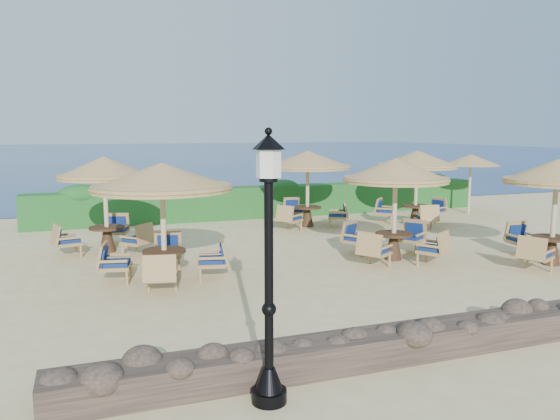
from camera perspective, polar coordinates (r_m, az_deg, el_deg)
The scene contains 12 objects.
ground at distance 14.93m, azimuth 8.06°, elevation -4.73°, with size 120.00×120.00×0.00m, color beige.
sea at distance 83.19m, azimuth -15.10°, elevation 5.73°, with size 160.00×160.00×0.00m, color navy.
hedge at distance 21.35m, azimuth -0.93°, elevation 0.92°, with size 18.00×0.90×1.20m, color #184C1E.
stone_wall at distance 10.03m, azimuth 25.10°, elevation -10.68°, with size 15.00×0.65×0.44m, color brown.
lamp_post at distance 6.63m, azimuth -1.17°, elevation -7.43°, with size 0.44×0.44×3.31m.
extra_parasol at distance 23.26m, azimuth 19.33°, elevation 4.95°, with size 2.30×2.30×2.41m.
cafe_set_0 at distance 12.27m, azimuth -12.18°, elevation 1.32°, with size 3.10×3.10×2.65m.
cafe_set_1 at distance 14.34m, azimuth 11.94°, elevation 1.95°, with size 2.73×2.73×2.65m.
cafe_set_2 at distance 15.13m, azimuth 26.85°, elevation 1.71°, with size 2.77×2.69×2.65m.
cafe_set_3 at distance 15.70m, azimuth -17.83°, elevation 2.39°, with size 2.70×2.70×2.65m.
cafe_set_4 at distance 18.99m, azimuth 2.91°, elevation 4.09°, with size 3.00×3.00×2.65m.
cafe_set_5 at distance 19.92m, azimuth 14.10°, elevation 3.95°, with size 2.86×2.86×2.65m.
Camera 1 is at (-6.83, -12.85, 3.35)m, focal length 35.00 mm.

